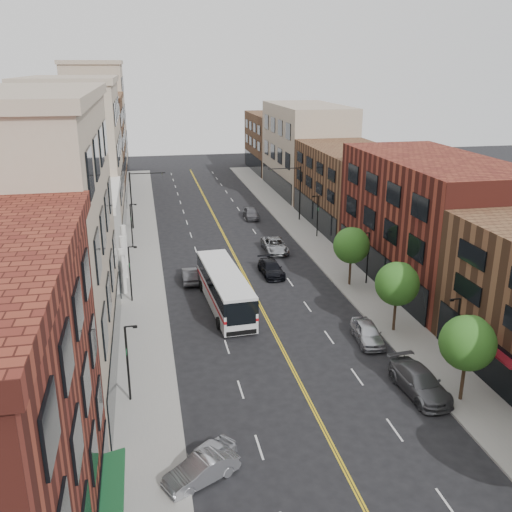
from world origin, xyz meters
TOP-DOWN VIEW (x-y plane):
  - ground at (0.00, 0.00)m, footprint 220.00×220.00m
  - sidewalk_left at (-10.00, 35.00)m, footprint 4.00×110.00m
  - sidewalk_right at (10.00, 35.00)m, footprint 4.00×110.00m
  - bldg_l_tanoffice at (-17.00, 13.00)m, footprint 10.00×22.00m
  - bldg_l_white at (-17.00, 31.00)m, footprint 10.00×14.00m
  - bldg_l_far_a at (-17.00, 48.00)m, footprint 10.00×20.00m
  - bldg_l_far_b at (-17.00, 68.00)m, footprint 10.00×20.00m
  - bldg_l_far_c at (-17.00, 86.00)m, footprint 10.00×16.00m
  - bldg_r_mid at (17.00, 24.00)m, footprint 10.00×22.00m
  - bldg_r_far_a at (17.00, 45.00)m, footprint 10.00×20.00m
  - bldg_r_far_b at (17.00, 66.00)m, footprint 10.00×22.00m
  - bldg_r_far_c at (17.00, 86.00)m, footprint 10.00×18.00m
  - tree_r_1 at (9.39, 4.07)m, footprint 3.40×3.40m
  - tree_r_2 at (9.39, 14.07)m, footprint 3.40×3.40m
  - tree_r_3 at (9.39, 24.07)m, footprint 3.40×3.40m
  - lamp_l_1 at (-10.95, 8.00)m, footprint 0.81×0.55m
  - lamp_l_2 at (-10.95, 24.00)m, footprint 0.81×0.55m
  - lamp_l_3 at (-10.95, 40.00)m, footprint 0.81×0.55m
  - lamp_r_1 at (10.95, 8.00)m, footprint 0.81×0.55m
  - lamp_r_2 at (10.95, 24.00)m, footprint 0.81×0.55m
  - lamp_r_3 at (10.95, 40.00)m, footprint 0.81×0.55m
  - signal_mast_left at (-10.27, 48.00)m, footprint 4.49×0.18m
  - signal_mast_right at (10.27, 48.00)m, footprint 4.49×0.18m
  - city_bus at (-3.05, 21.41)m, footprint 3.59×12.66m
  - car_angle_a at (-7.17, 0.75)m, footprint 3.99×3.64m
  - car_angle_b at (-7.40, -0.05)m, footprint 4.19×3.06m
  - car_parked_mid at (7.17, 5.36)m, footprint 2.60×5.64m
  - car_parked_far at (6.59, 12.74)m, footprint 2.17×4.62m
  - car_lane_behind at (-5.50, 28.00)m, footprint 1.54×4.13m
  - car_lane_a at (2.63, 28.32)m, footprint 2.16×4.93m
  - car_lane_b at (4.71, 35.58)m, footprint 2.61×5.44m
  - car_lane_c at (4.80, 50.34)m, footprint 1.98×4.56m

SIDE VIEW (x-z plane):
  - ground at x=0.00m, z-range 0.00..0.00m
  - sidewalk_left at x=-10.00m, z-range 0.00..0.15m
  - sidewalk_right at x=10.00m, z-range 0.00..0.15m
  - car_angle_b at x=-7.40m, z-range 0.00..1.32m
  - car_angle_a at x=-7.17m, z-range 0.00..1.32m
  - car_lane_behind at x=-5.50m, z-range 0.00..1.35m
  - car_lane_a at x=2.63m, z-range 0.00..1.41m
  - car_lane_b at x=4.71m, z-range 0.00..1.50m
  - car_lane_c at x=4.80m, z-range 0.00..1.53m
  - car_parked_far at x=6.59m, z-range 0.00..1.53m
  - car_parked_mid at x=7.17m, z-range 0.00..1.60m
  - city_bus at x=-3.05m, z-range 0.26..3.48m
  - lamp_l_1 at x=-10.95m, z-range 0.45..5.50m
  - lamp_l_2 at x=-10.95m, z-range 0.45..5.50m
  - lamp_l_3 at x=-10.95m, z-range 0.45..5.50m
  - lamp_r_1 at x=10.95m, z-range 0.45..5.50m
  - lamp_r_2 at x=10.95m, z-range 0.45..5.50m
  - lamp_r_3 at x=10.95m, z-range 0.45..5.50m
  - bldg_l_white at x=-17.00m, z-range 0.00..8.00m
  - tree_r_1 at x=9.39m, z-range 1.33..6.92m
  - tree_r_2 at x=9.39m, z-range 1.33..6.92m
  - tree_r_3 at x=9.39m, z-range 1.33..6.92m
  - signal_mast_left at x=-10.27m, z-range 1.05..8.25m
  - signal_mast_right at x=10.27m, z-range 1.05..8.25m
  - bldg_r_far_a at x=17.00m, z-range 0.00..10.00m
  - bldg_r_far_c at x=17.00m, z-range 0.00..11.00m
  - bldg_r_mid at x=17.00m, z-range 0.00..12.00m
  - bldg_r_far_b at x=17.00m, z-range 0.00..14.00m
  - bldg_l_far_b at x=-17.00m, z-range 0.00..15.00m
  - bldg_l_tanoffice at x=-17.00m, z-range 0.00..18.00m
  - bldg_l_far_a at x=-17.00m, z-range 0.00..18.00m
  - bldg_l_far_c at x=-17.00m, z-range 0.00..20.00m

